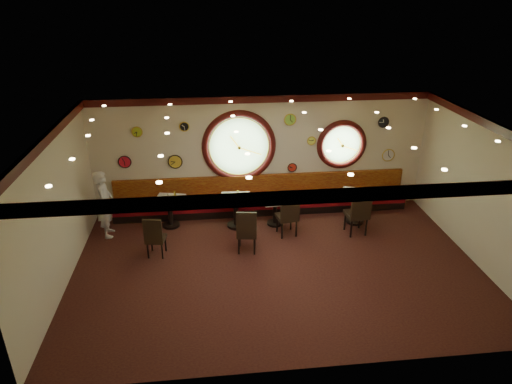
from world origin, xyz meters
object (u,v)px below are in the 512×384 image
(chair_a, at_px, (154,235))
(table_d, at_px, (356,204))
(table_c, at_px, (275,209))
(chair_c, at_px, (289,213))
(condiment_b_pepper, at_px, (238,196))
(condiment_c_bottle, at_px, (280,195))
(chair_b, at_px, (247,229))
(chair_d, at_px, (359,210))
(condiment_b_salt, at_px, (233,195))
(waiter, at_px, (105,204))
(table_a, at_px, (170,209))
(condiment_a_salt, at_px, (168,196))
(condiment_d_pepper, at_px, (359,193))
(condiment_d_bottle, at_px, (363,189))
(condiment_c_salt, at_px, (271,196))
(condiment_a_bottle, at_px, (175,194))
(condiment_a_pepper, at_px, (168,197))
(condiment_c_pepper, at_px, (274,198))
(table_b, at_px, (236,208))
(condiment_d_salt, at_px, (355,191))
(condiment_b_bottle, at_px, (238,193))

(chair_a, bearing_deg, table_d, 21.96)
(table_c, bearing_deg, chair_c, -70.20)
(condiment_b_pepper, bearing_deg, condiment_c_bottle, 4.22)
(chair_b, bearing_deg, chair_d, 18.14)
(chair_a, height_order, condiment_c_bottle, chair_a)
(condiment_b_salt, relative_size, waiter, 0.07)
(table_a, relative_size, condiment_a_salt, 8.57)
(table_d, distance_m, condiment_d_pepper, 0.38)
(condiment_b_salt, height_order, condiment_d_bottle, condiment_d_bottle)
(condiment_b_salt, bearing_deg, condiment_b_pepper, -30.11)
(condiment_c_salt, height_order, waiter, waiter)
(condiment_d_pepper, bearing_deg, chair_d, -105.21)
(table_d, distance_m, waiter, 6.39)
(table_c, height_order, condiment_a_bottle, condiment_a_bottle)
(table_c, height_order, condiment_a_pepper, condiment_a_pepper)
(chair_b, height_order, condiment_c_pepper, chair_b)
(chair_b, height_order, condiment_a_salt, chair_b)
(table_b, distance_m, condiment_b_pepper, 0.37)
(table_a, relative_size, chair_a, 1.37)
(chair_c, relative_size, condiment_c_salt, 6.31)
(chair_b, relative_size, condiment_a_salt, 6.85)
(chair_d, bearing_deg, table_b, 159.41)
(condiment_d_pepper, height_order, condiment_a_bottle, condiment_a_bottle)
(condiment_a_bottle, bearing_deg, condiment_c_salt, -4.35)
(condiment_d_bottle, bearing_deg, condiment_d_salt, -171.67)
(condiment_a_pepper, xyz_separation_m, condiment_d_bottle, (5.02, -0.26, 0.08))
(condiment_b_bottle, bearing_deg, condiment_d_salt, -3.44)
(condiment_b_bottle, bearing_deg, chair_a, -146.15)
(condiment_b_pepper, relative_size, condiment_d_pepper, 1.04)
(chair_b, xyz_separation_m, condiment_b_bottle, (-0.09, 1.39, 0.27))
(table_d, bearing_deg, table_a, 176.28)
(table_b, height_order, condiment_b_bottle, condiment_b_bottle)
(table_b, distance_m, condiment_c_salt, 0.95)
(chair_c, relative_size, condiment_a_bottle, 4.00)
(table_d, bearing_deg, condiment_d_salt, 162.97)
(table_b, bearing_deg, table_c, 0.05)
(chair_c, height_order, condiment_a_bottle, chair_c)
(table_d, distance_m, condiment_b_salt, 3.25)
(condiment_b_pepper, bearing_deg, condiment_a_pepper, 172.61)
(table_a, xyz_separation_m, table_b, (1.69, -0.20, 0.03))
(condiment_d_pepper, bearing_deg, table_c, 174.17)
(condiment_a_bottle, bearing_deg, condiment_d_bottle, -3.77)
(condiment_b_bottle, bearing_deg, condiment_a_bottle, 174.02)
(condiment_d_salt, bearing_deg, condiment_b_bottle, 176.56)
(chair_d, relative_size, condiment_b_salt, 6.65)
(condiment_d_pepper, relative_size, condiment_b_bottle, 0.73)
(condiment_a_salt, height_order, condiment_d_salt, condiment_d_salt)
(chair_d, bearing_deg, chair_a, 179.59)
(chair_a, bearing_deg, chair_d, 14.92)
(table_d, distance_m, chair_a, 5.23)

